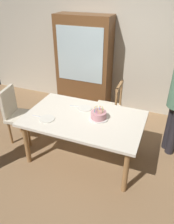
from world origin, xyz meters
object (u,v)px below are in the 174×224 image
(birthday_cake, at_px, (99,115))
(plate_far_side, at_px, (85,108))
(dining_table, at_px, (84,122))
(china_cabinet, at_px, (84,64))
(chair_spindle_back, at_px, (108,108))
(chair_upholstered, at_px, (16,112))
(plate_near_celebrant, at_px, (47,119))

(birthday_cake, relative_size, plate_far_side, 1.27)
(dining_table, bearing_deg, plate_far_side, 109.78)
(dining_table, height_order, china_cabinet, china_cabinet)
(chair_spindle_back, bearing_deg, plate_far_side, -109.10)
(plate_far_side, bearing_deg, china_cabinet, 112.61)
(chair_spindle_back, xyz_separation_m, china_cabinet, (-0.76, 0.72, 0.49))
(dining_table, bearing_deg, china_cabinet, 112.19)
(birthday_cake, distance_m, china_cabinet, 1.74)
(dining_table, relative_size, plate_far_side, 7.67)
(chair_spindle_back, distance_m, chair_upholstered, 1.58)
(birthday_cake, bearing_deg, plate_near_celebrant, -157.03)
(plate_near_celebrant, distance_m, plate_far_side, 0.60)
(plate_near_celebrant, bearing_deg, plate_far_side, 51.02)
(chair_upholstered, relative_size, china_cabinet, 0.50)
(plate_far_side, xyz_separation_m, chair_upholstered, (-1.15, -0.21, -0.20))
(plate_far_side, bearing_deg, plate_near_celebrant, -128.98)
(plate_near_celebrant, relative_size, plate_far_side, 1.00)
(dining_table, xyz_separation_m, china_cabinet, (-0.64, 1.56, 0.30))
(birthday_cake, relative_size, chair_spindle_back, 0.29)
(chair_spindle_back, bearing_deg, plate_near_celebrant, -118.73)
(china_cabinet, bearing_deg, chair_upholstered, -111.32)
(dining_table, relative_size, birthday_cake, 6.03)
(chair_spindle_back, distance_m, china_cabinet, 1.16)
(plate_far_side, relative_size, china_cabinet, 0.12)
(plate_far_side, xyz_separation_m, chair_spindle_back, (0.21, 0.61, -0.28))
(china_cabinet, bearing_deg, chair_spindle_back, -43.23)
(dining_table, height_order, plate_near_celebrant, plate_near_celebrant)
(plate_near_celebrant, height_order, chair_spindle_back, chair_spindle_back)
(birthday_cake, height_order, chair_upholstered, chair_upholstered)
(birthday_cake, distance_m, chair_upholstered, 1.46)
(chair_spindle_back, bearing_deg, birthday_cake, -84.24)
(dining_table, distance_m, chair_spindle_back, 0.87)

